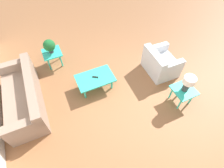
# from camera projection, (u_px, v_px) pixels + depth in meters

# --- Properties ---
(ground_plane) EXTENTS (14.00, 14.00, 0.00)m
(ground_plane) POSITION_uv_depth(u_px,v_px,m) (119.00, 90.00, 4.84)
(ground_plane) COLOR #8E5B38
(sofa) EXTENTS (0.86, 2.12, 0.79)m
(sofa) POSITION_uv_depth(u_px,v_px,m) (25.00, 97.00, 4.34)
(sofa) COLOR gray
(sofa) RESTS_ON ground_plane
(armchair) EXTENTS (0.81, 0.96, 0.77)m
(armchair) POSITION_uv_depth(u_px,v_px,m) (160.00, 63.00, 5.05)
(armchair) COLOR silver
(armchair) RESTS_ON ground_plane
(coffee_table) EXTENTS (0.98, 0.64, 0.40)m
(coffee_table) POSITION_uv_depth(u_px,v_px,m) (95.00, 79.00, 4.64)
(coffee_table) COLOR #2DB79E
(coffee_table) RESTS_ON ground_plane
(side_table_plant) EXTENTS (0.53, 0.53, 0.48)m
(side_table_plant) POSITION_uv_depth(u_px,v_px,m) (52.00, 54.00, 5.15)
(side_table_plant) COLOR #2DB79E
(side_table_plant) RESTS_ON ground_plane
(side_table_lamp) EXTENTS (0.53, 0.53, 0.48)m
(side_table_lamp) POSITION_uv_depth(u_px,v_px,m) (183.00, 91.00, 4.31)
(side_table_lamp) COLOR #2DB79E
(side_table_lamp) RESTS_ON ground_plane
(potted_plant) EXTENTS (0.34, 0.34, 0.42)m
(potted_plant) POSITION_uv_depth(u_px,v_px,m) (49.00, 46.00, 4.91)
(potted_plant) COLOR #333338
(potted_plant) RESTS_ON side_table_plant
(table_lamp) EXTENTS (0.29, 0.29, 0.45)m
(table_lamp) POSITION_uv_depth(u_px,v_px,m) (188.00, 82.00, 4.03)
(table_lamp) COLOR #333333
(table_lamp) RESTS_ON side_table_lamp
(remote_control) EXTENTS (0.16, 0.12, 0.02)m
(remote_control) POSITION_uv_depth(u_px,v_px,m) (95.00, 77.00, 4.60)
(remote_control) COLOR black
(remote_control) RESTS_ON coffee_table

